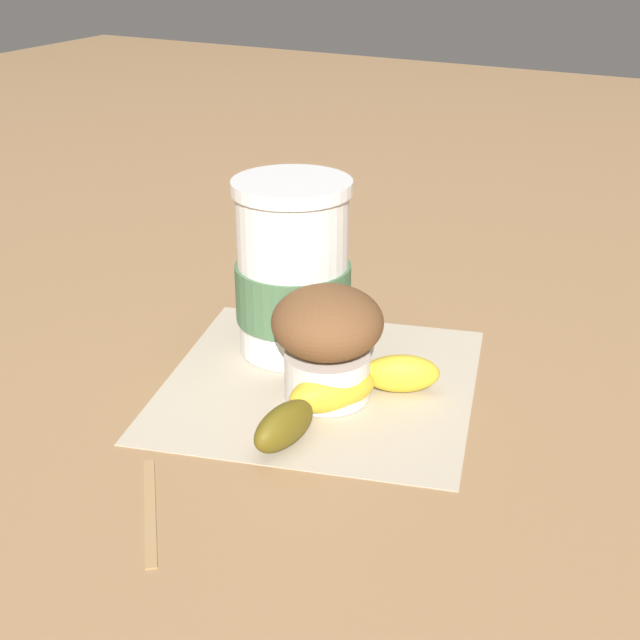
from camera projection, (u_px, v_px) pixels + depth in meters
The scene contains 6 objects.
ground_plane at pixel (320, 383), 0.70m from camera, with size 3.00×3.00×0.00m, color #A87C51.
paper_napkin at pixel (320, 382), 0.70m from camera, with size 0.24×0.24×0.00m, color beige.
coffee_cup at pixel (293, 273), 0.73m from camera, with size 0.10×0.10×0.15m.
muffin at pixel (327, 338), 0.66m from camera, with size 0.08×0.08×0.09m.
banana at pixel (340, 395), 0.65m from camera, with size 0.10×0.16×0.03m.
wooden_stirrer at pixel (150, 509), 0.56m from camera, with size 0.11×0.01×0.00m, color tan.
Camera 1 is at (0.29, -0.54, 0.35)m, focal length 50.00 mm.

